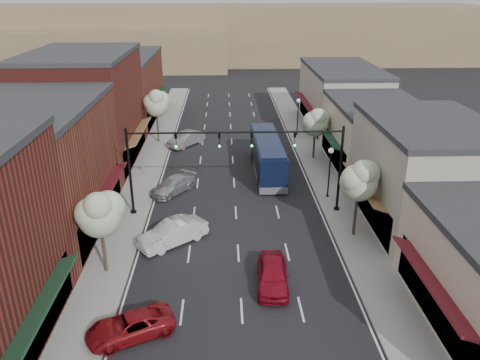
{
  "coord_description": "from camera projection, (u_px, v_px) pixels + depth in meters",
  "views": [
    {
      "loc": [
        -0.83,
        -24.99,
        16.7
      ],
      "look_at": [
        0.38,
        9.4,
        2.2
      ],
      "focal_mm": 35.0,
      "sensor_mm": 36.0,
      "label": 1
    }
  ],
  "objects": [
    {
      "name": "parked_car_a",
      "position": [
        130.0,
        326.0,
        23.76
      ],
      "size": [
        4.92,
        3.72,
        1.24
      ],
      "primitive_type": "imported",
      "rotation": [
        0.0,
        0.0,
        -1.15
      ],
      "color": "maroon",
      "rests_on": "ground"
    },
    {
      "name": "bldg_right_midnear",
      "position": [
        425.0,
        174.0,
        33.98
      ],
      "size": [
        9.14,
        12.1,
        7.9
      ],
      "color": "#AA9F91",
      "rests_on": "ground"
    },
    {
      "name": "red_hatchback",
      "position": [
        273.0,
        274.0,
        27.72
      ],
      "size": [
        2.12,
        4.65,
        1.55
      ],
      "primitive_type": "imported",
      "rotation": [
        0.0,
        0.0,
        -0.07
      ],
      "color": "maroon",
      "rests_on": "ground"
    },
    {
      "name": "sidewalk_right",
      "position": [
        317.0,
        163.0,
        46.81
      ],
      "size": [
        2.8,
        73.0,
        0.15
      ],
      "primitive_type": "cube",
      "color": "gray",
      "rests_on": "ground"
    },
    {
      "name": "hill_near",
      "position": [
        109.0,
        48.0,
        99.0
      ],
      "size": [
        50.0,
        20.0,
        8.0
      ],
      "primitive_type": "cube",
      "color": "#7A6647",
      "rests_on": "ground"
    },
    {
      "name": "parked_car_e",
      "position": [
        186.0,
        139.0,
        51.88
      ],
      "size": [
        4.2,
        4.75,
        1.56
      ],
      "primitive_type": "imported",
      "rotation": [
        0.0,
        0.0,
        -0.66
      ],
      "color": "#98999D",
      "rests_on": "ground"
    },
    {
      "name": "parked_car_b",
      "position": [
        173.0,
        233.0,
        32.23
      ],
      "size": [
        4.98,
        4.44,
        1.64
      ],
      "primitive_type": "imported",
      "rotation": [
        0.0,
        0.0,
        -0.9
      ],
      "color": "silver",
      "rests_on": "ground"
    },
    {
      "name": "tree_right_far",
      "position": [
        316.0,
        121.0,
        46.62
      ],
      "size": [
        2.85,
        2.65,
        5.43
      ],
      "color": "#47382B",
      "rests_on": "ground"
    },
    {
      "name": "parked_car_c",
      "position": [
        173.0,
        185.0,
        40.2
      ],
      "size": [
        4.23,
        4.86,
        1.34
      ],
      "primitive_type": "imported",
      "rotation": [
        0.0,
        0.0,
        -0.62
      ],
      "color": "#A4A4AA",
      "rests_on": "ground"
    },
    {
      "name": "signal_mast_left",
      "position": [
        161.0,
        159.0,
        34.92
      ],
      "size": [
        8.22,
        0.46,
        7.0
      ],
      "color": "black",
      "rests_on": "ground"
    },
    {
      "name": "curb_left",
      "position": [
        162.0,
        165.0,
        46.31
      ],
      "size": [
        0.25,
        73.0,
        0.17
      ],
      "primitive_type": "cube",
      "color": "gray",
      "rests_on": "ground"
    },
    {
      "name": "tree_right_near",
      "position": [
        360.0,
        179.0,
        31.7
      ],
      "size": [
        2.85,
        2.65,
        5.95
      ],
      "color": "#47382B",
      "rests_on": "ground"
    },
    {
      "name": "coach_bus",
      "position": [
        267.0,
        155.0,
        44.08
      ],
      "size": [
        2.61,
        11.06,
        3.37
      ],
      "rotation": [
        0.0,
        0.0,
        0.02
      ],
      "color": "black",
      "rests_on": "ground"
    },
    {
      "name": "tree_left_far",
      "position": [
        156.0,
        103.0,
        51.37
      ],
      "size": [
        2.85,
        2.65,
        6.13
      ],
      "color": "#47382B",
      "rests_on": "ground"
    },
    {
      "name": "lamp_post_near",
      "position": [
        330.0,
        165.0,
        38.28
      ],
      "size": [
        0.44,
        0.44,
        4.44
      ],
      "color": "black",
      "rests_on": "ground"
    },
    {
      "name": "hill_far",
      "position": [
        226.0,
        33.0,
        110.08
      ],
      "size": [
        120.0,
        30.0,
        12.0
      ],
      "primitive_type": "cube",
      "color": "#7A6647",
      "rests_on": "ground"
    },
    {
      "name": "lamp_post_far",
      "position": [
        298.0,
        111.0,
        54.4
      ],
      "size": [
        0.44,
        0.44,
        4.44
      ],
      "color": "black",
      "rests_on": "ground"
    },
    {
      "name": "sidewalk_left",
      "position": [
        148.0,
        165.0,
        46.26
      ],
      "size": [
        2.8,
        73.0,
        0.15
      ],
      "primitive_type": "cube",
      "color": "gray",
      "rests_on": "ground"
    },
    {
      "name": "ground",
      "position": [
        239.0,
        270.0,
        29.53
      ],
      "size": [
        160.0,
        160.0,
        0.0
      ],
      "primitive_type": "plane",
      "color": "black",
      "rests_on": "ground"
    },
    {
      "name": "bldg_left_midfar",
      "position": [
        86.0,
        109.0,
        45.39
      ],
      "size": [
        10.14,
        14.1,
        10.9
      ],
      "color": "maroon",
      "rests_on": "ground"
    },
    {
      "name": "bldg_right_far",
      "position": [
        341.0,
        97.0,
        58.02
      ],
      "size": [
        9.14,
        16.1,
        7.4
      ],
      "color": "#AA9F91",
      "rests_on": "ground"
    },
    {
      "name": "bldg_left_far",
      "position": [
        120.0,
        88.0,
        60.61
      ],
      "size": [
        10.14,
        18.1,
        8.4
      ],
      "color": "brown",
      "rests_on": "ground"
    },
    {
      "name": "bldg_right_midfar",
      "position": [
        374.0,
        135.0,
        45.32
      ],
      "size": [
        9.14,
        12.1,
        6.4
      ],
      "color": "beige",
      "rests_on": "ground"
    },
    {
      "name": "tree_left_near",
      "position": [
        100.0,
        213.0,
        27.57
      ],
      "size": [
        2.85,
        2.65,
        5.69
      ],
      "color": "#47382B",
      "rests_on": "ground"
    },
    {
      "name": "signal_mast_right",
      "position": [
        310.0,
        157.0,
        35.28
      ],
      "size": [
        8.22,
        0.46,
        7.0
      ],
      "color": "black",
      "rests_on": "ground"
    },
    {
      "name": "bldg_left_midnear",
      "position": [
        34.0,
        169.0,
        32.78
      ],
      "size": [
        10.14,
        14.1,
        9.4
      ],
      "color": "brown",
      "rests_on": "ground"
    },
    {
      "name": "curb_right",
      "position": [
        303.0,
        163.0,
        46.76
      ],
      "size": [
        0.25,
        73.0,
        0.17
      ],
      "primitive_type": "cube",
      "color": "gray",
      "rests_on": "ground"
    }
  ]
}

